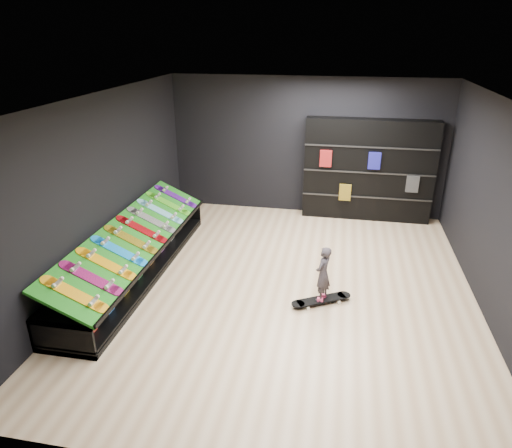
% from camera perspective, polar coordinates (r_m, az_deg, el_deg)
% --- Properties ---
extents(floor, '(6.00, 7.00, 0.01)m').
position_cam_1_polar(floor, '(7.55, 3.48, -7.87)').
color(floor, beige).
rests_on(floor, ground).
extents(ceiling, '(6.00, 7.00, 0.01)m').
position_cam_1_polar(ceiling, '(6.53, 4.13, 15.31)').
color(ceiling, white).
rests_on(ceiling, ground).
extents(wall_back, '(6.00, 0.02, 3.00)m').
position_cam_1_polar(wall_back, '(10.24, 6.28, 9.55)').
color(wall_back, black).
rests_on(wall_back, ground).
extents(wall_front, '(6.00, 0.02, 3.00)m').
position_cam_1_polar(wall_front, '(3.85, -3.02, -15.17)').
color(wall_front, black).
rests_on(wall_front, ground).
extents(wall_left, '(0.02, 7.00, 3.00)m').
position_cam_1_polar(wall_left, '(7.82, -18.65, 4.15)').
color(wall_left, black).
rests_on(wall_left, ground).
extents(wall_right, '(0.02, 7.00, 3.00)m').
position_cam_1_polar(wall_right, '(7.22, 28.13, 1.00)').
color(wall_right, black).
rests_on(wall_right, ground).
extents(display_rack, '(0.90, 4.50, 0.50)m').
position_cam_1_polar(display_rack, '(8.09, -14.73, -4.37)').
color(display_rack, black).
rests_on(display_rack, ground).
extents(turf_ramp, '(0.92, 4.50, 0.46)m').
position_cam_1_polar(turf_ramp, '(7.87, -14.74, -1.43)').
color(turf_ramp, '#136710').
rests_on(turf_ramp, display_rack).
extents(back_shelving, '(2.73, 0.32, 2.19)m').
position_cam_1_polar(back_shelving, '(10.16, 13.85, 6.53)').
color(back_shelving, black).
rests_on(back_shelving, ground).
extents(floor_skateboard, '(0.96, 0.67, 0.09)m').
position_cam_1_polar(floor_skateboard, '(7.17, 8.16, -9.57)').
color(floor_skateboard, black).
rests_on(floor_skateboard, ground).
extents(child, '(0.21, 0.24, 0.53)m').
position_cam_1_polar(child, '(7.00, 8.30, -7.41)').
color(child, black).
rests_on(child, floor_skateboard).
extents(display_board_0, '(0.93, 0.22, 0.50)m').
position_cam_1_polar(display_board_0, '(6.40, -21.72, -8.15)').
color(display_board_0, orange).
rests_on(display_board_0, turf_ramp).
extents(display_board_1, '(0.93, 0.22, 0.50)m').
position_cam_1_polar(display_board_1, '(6.70, -19.87, -6.37)').
color(display_board_1, '#E5198C').
rests_on(display_board_1, turf_ramp).
extents(display_board_2, '(0.93, 0.22, 0.50)m').
position_cam_1_polar(display_board_2, '(7.02, -18.21, -4.75)').
color(display_board_2, yellow).
rests_on(display_board_2, turf_ramp).
extents(display_board_3, '(0.93, 0.22, 0.50)m').
position_cam_1_polar(display_board_3, '(7.35, -16.70, -3.26)').
color(display_board_3, blue).
rests_on(display_board_3, turf_ramp).
extents(display_board_4, '(0.93, 0.22, 0.50)m').
position_cam_1_polar(display_board_4, '(7.69, -15.32, -1.89)').
color(display_board_4, yellow).
rests_on(display_board_4, turf_ramp).
extents(display_board_5, '(0.93, 0.22, 0.50)m').
position_cam_1_polar(display_board_5, '(8.03, -14.06, -0.65)').
color(display_board_5, red).
rests_on(display_board_5, turf_ramp).
extents(display_board_6, '(0.93, 0.22, 0.50)m').
position_cam_1_polar(display_board_6, '(8.38, -12.91, 0.50)').
color(display_board_6, black).
rests_on(display_board_6, turf_ramp).
extents(display_board_7, '(0.93, 0.22, 0.50)m').
position_cam_1_polar(display_board_7, '(8.74, -11.85, 1.55)').
color(display_board_7, '#0CB2E5').
rests_on(display_board_7, turf_ramp).
extents(display_board_8, '(0.93, 0.22, 0.50)m').
position_cam_1_polar(display_board_8, '(9.11, -10.87, 2.51)').
color(display_board_8, green).
rests_on(display_board_8, turf_ramp).
extents(display_board_9, '(0.93, 0.22, 0.50)m').
position_cam_1_polar(display_board_9, '(9.47, -9.97, 3.40)').
color(display_board_9, purple).
rests_on(display_board_9, turf_ramp).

